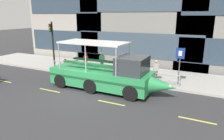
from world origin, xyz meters
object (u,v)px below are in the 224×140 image
pedestrian_near_bow (156,68)px  pedestrian_near_stern (86,59)px  parking_sign (180,60)px  pedestrian_mid_left (127,64)px  traffic_light_pole (52,40)px  leaned_bicycle (67,65)px  duck_tour_boat (108,75)px  pedestrian_mid_right (102,60)px

pedestrian_near_bow → pedestrian_near_stern: size_ratio=1.10×
parking_sign → pedestrian_mid_left: size_ratio=1.73×
traffic_light_pole → leaned_bicycle: size_ratio=2.48×
duck_tour_boat → pedestrian_near_stern: (-4.17, 3.66, 0.01)m
pedestrian_mid_left → pedestrian_mid_right: size_ratio=0.88×
parking_sign → pedestrian_near_stern: parking_sign is taller
leaned_bicycle → pedestrian_mid_right: (3.35, 0.67, 0.69)m
pedestrian_near_bow → pedestrian_mid_left: pedestrian_near_bow is taller
leaned_bicycle → pedestrian_near_stern: size_ratio=1.16×
pedestrian_near_bow → pedestrian_near_stern: (-6.84, 0.81, -0.09)m
parking_sign → leaned_bicycle: size_ratio=1.54×
traffic_light_pole → pedestrian_mid_right: traffic_light_pole is taller
leaned_bicycle → pedestrian_mid_left: bearing=6.0°
leaned_bicycle → traffic_light_pole: bearing=177.8°
traffic_light_pole → leaned_bicycle: (1.63, -0.06, -2.23)m
pedestrian_near_bow → duck_tour_boat: bearing=-133.0°
pedestrian_near_bow → parking_sign: bearing=-1.9°
parking_sign → pedestrian_near_stern: size_ratio=1.79×
traffic_light_pole → parking_sign: 11.68m
pedestrian_mid_right → pedestrian_near_bow: bearing=-6.5°
traffic_light_pole → pedestrian_mid_right: size_ratio=2.44×
leaned_bicycle → pedestrian_mid_right: size_ratio=0.99×
parking_sign → pedestrian_near_stern: 8.61m
traffic_light_pole → parking_sign: (11.66, -0.02, -0.79)m
traffic_light_pole → pedestrian_near_bow: size_ratio=2.61×
duck_tour_boat → pedestrian_mid_left: duck_tour_boat is taller
parking_sign → pedestrian_near_bow: size_ratio=1.62×
pedestrian_near_bow → pedestrian_mid_left: bearing=169.1°
pedestrian_near_bow → pedestrian_mid_right: size_ratio=0.93×
parking_sign → pedestrian_mid_left: (-4.30, 0.56, -0.89)m
duck_tour_boat → pedestrian_near_stern: duck_tour_boat is taller
traffic_light_pole → pedestrian_mid_left: traffic_light_pole is taller
leaned_bicycle → duck_tour_boat: bearing=-25.9°
parking_sign → pedestrian_mid_right: size_ratio=1.52×
pedestrian_mid_left → parking_sign: bearing=-7.4°
pedestrian_near_bow → pedestrian_near_stern: 6.89m
leaned_bicycle → pedestrian_near_bow: (8.35, 0.10, 0.62)m
duck_tour_boat → pedestrian_mid_left: (0.04, 3.36, 0.04)m
pedestrian_mid_right → pedestrian_near_stern: pedestrian_mid_right is taller
traffic_light_pole → pedestrian_near_bow: traffic_light_pole is taller
parking_sign → pedestrian_near_bow: (-1.68, 0.06, -0.83)m
pedestrian_mid_left → pedestrian_near_stern: pedestrian_mid_left is taller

